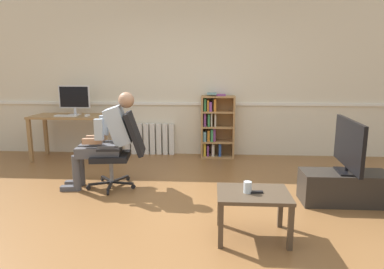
% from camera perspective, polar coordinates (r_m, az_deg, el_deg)
% --- Properties ---
extents(ground_plane, '(18.00, 18.00, 0.00)m').
position_cam_1_polar(ground_plane, '(3.65, -3.28, -13.41)').
color(ground_plane, brown).
extents(back_wall, '(12.00, 0.13, 2.70)m').
position_cam_1_polar(back_wall, '(5.97, -0.35, 9.44)').
color(back_wall, beige).
rests_on(back_wall, ground_plane).
extents(computer_desk, '(1.34, 0.61, 0.76)m').
position_cam_1_polar(computer_desk, '(6.01, -19.72, 2.12)').
color(computer_desk, '#9E7547').
rests_on(computer_desk, ground_plane).
extents(imac_monitor, '(0.53, 0.14, 0.49)m').
position_cam_1_polar(imac_monitor, '(6.03, -19.50, 5.91)').
color(imac_monitor, silver).
rests_on(imac_monitor, computer_desk).
extents(keyboard, '(0.37, 0.12, 0.02)m').
position_cam_1_polar(keyboard, '(5.88, -20.75, 3.03)').
color(keyboard, white).
rests_on(keyboard, computer_desk).
extents(computer_mouse, '(0.06, 0.10, 0.03)m').
position_cam_1_polar(computer_mouse, '(5.76, -17.48, 3.14)').
color(computer_mouse, white).
rests_on(computer_mouse, computer_desk).
extents(bookshelf, '(0.57, 0.29, 1.12)m').
position_cam_1_polar(bookshelf, '(5.82, 4.00, 1.31)').
color(bookshelf, '#AD7F4C').
rests_on(bookshelf, ground_plane).
extents(radiator, '(0.90, 0.08, 0.56)m').
position_cam_1_polar(radiator, '(6.07, -7.28, -0.76)').
color(radiator, white).
rests_on(radiator, ground_plane).
extents(office_chair, '(0.76, 0.63, 0.99)m').
position_cam_1_polar(office_chair, '(4.38, -11.95, -2.19)').
color(office_chair, black).
rests_on(office_chair, ground_plane).
extents(person_seated, '(0.96, 0.43, 1.24)m').
position_cam_1_polar(person_seated, '(4.38, -14.38, -0.57)').
color(person_seated, '#4C4C51').
rests_on(person_seated, ground_plane).
extents(tv_stand, '(0.98, 0.40, 0.37)m').
position_cam_1_polar(tv_stand, '(4.24, 24.67, -8.27)').
color(tv_stand, '#2D2823').
rests_on(tv_stand, ground_plane).
extents(tv_screen, '(0.23, 0.95, 0.60)m').
position_cam_1_polar(tv_screen, '(4.11, 25.25, -1.64)').
color(tv_screen, black).
rests_on(tv_screen, tv_stand).
extents(coffee_table, '(0.65, 0.49, 0.43)m').
position_cam_1_polar(coffee_table, '(3.10, 10.42, -10.83)').
color(coffee_table, '#4C3D2D').
rests_on(coffee_table, ground_plane).
extents(drinking_glass, '(0.07, 0.07, 0.10)m').
position_cam_1_polar(drinking_glass, '(3.04, 9.49, -8.89)').
color(drinking_glass, silver).
rests_on(drinking_glass, coffee_table).
extents(spare_remote, '(0.15, 0.05, 0.02)m').
position_cam_1_polar(spare_remote, '(3.06, 10.63, -9.65)').
color(spare_remote, black).
rests_on(spare_remote, coffee_table).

